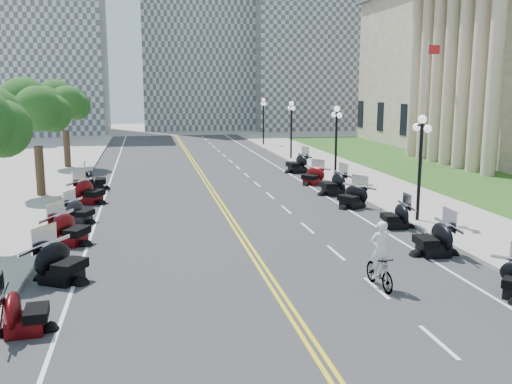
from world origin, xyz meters
TOP-DOWN VIEW (x-y plane):
  - ground at (0.00, 0.00)m, footprint 160.00×160.00m
  - road at (0.00, 10.00)m, footprint 16.00×90.00m
  - centerline_yellow_a at (-0.12, 10.00)m, footprint 0.12×90.00m
  - centerline_yellow_b at (0.12, 10.00)m, footprint 0.12×90.00m
  - edge_line_north at (6.40, 10.00)m, footprint 0.12×90.00m
  - edge_line_south at (-6.40, 10.00)m, footprint 0.12×90.00m
  - lane_dash_4 at (3.20, -8.00)m, footprint 0.12×2.00m
  - lane_dash_5 at (3.20, -4.00)m, footprint 0.12×2.00m
  - lane_dash_6 at (3.20, 0.00)m, footprint 0.12×2.00m
  - lane_dash_7 at (3.20, 4.00)m, footprint 0.12×2.00m
  - lane_dash_8 at (3.20, 8.00)m, footprint 0.12×2.00m
  - lane_dash_9 at (3.20, 12.00)m, footprint 0.12×2.00m
  - lane_dash_10 at (3.20, 16.00)m, footprint 0.12×2.00m
  - lane_dash_11 at (3.20, 20.00)m, footprint 0.12×2.00m
  - lane_dash_12 at (3.20, 24.00)m, footprint 0.12×2.00m
  - lane_dash_13 at (3.20, 28.00)m, footprint 0.12×2.00m
  - lane_dash_14 at (3.20, 32.00)m, footprint 0.12×2.00m
  - lane_dash_15 at (3.20, 36.00)m, footprint 0.12×2.00m
  - lane_dash_16 at (3.20, 40.00)m, footprint 0.12×2.00m
  - lane_dash_17 at (3.20, 44.00)m, footprint 0.12×2.00m
  - lane_dash_18 at (3.20, 48.00)m, footprint 0.12×2.00m
  - lane_dash_19 at (3.20, 52.00)m, footprint 0.12×2.00m
  - sidewalk_north at (10.50, 10.00)m, footprint 5.00×90.00m
  - sidewalk_south at (-10.50, 10.00)m, footprint 5.00×90.00m
  - lawn at (17.50, 18.00)m, footprint 9.00×60.00m
  - distant_block_a at (-18.00, 62.00)m, footprint 18.00×14.00m
  - distant_block_b at (4.00, 68.00)m, footprint 16.00×12.00m
  - distant_block_c at (22.00, 65.00)m, footprint 20.00×14.00m
  - street_lamp_2 at (8.60, 4.00)m, footprint 0.50×1.20m
  - street_lamp_3 at (8.60, 16.00)m, footprint 0.50×1.20m
  - street_lamp_4 at (8.60, 28.00)m, footprint 0.50×1.20m
  - street_lamp_5 at (8.60, 40.00)m, footprint 0.50×1.20m
  - flagpole at (18.00, 22.00)m, footprint 1.10×0.20m
  - tree_3 at (-10.00, 14.00)m, footprint 4.80×4.80m
  - tree_4 at (-10.00, 26.00)m, footprint 4.80×4.80m
  - motorcycle_n_5 at (6.76, -1.02)m, footprint 2.20×2.20m
  - motorcycle_n_6 at (7.15, 3.26)m, footprint 1.97×1.97m
  - motorcycle_n_7 at (6.77, 7.81)m, footprint 2.68×2.68m
  - motorcycle_n_8 at (6.95, 11.51)m, footprint 2.36×2.36m
  - motorcycle_n_9 at (6.78, 15.22)m, footprint 2.62×2.62m
  - motorcycle_n_10 at (7.15, 20.49)m, footprint 2.53×2.53m
  - motorcycle_s_4 at (-7.21, -5.41)m, footprint 2.01×2.01m
  - motorcycle_s_5 at (-6.81, -1.47)m, footprint 2.95×2.95m
  - motorcycle_s_6 at (-7.10, 3.18)m, footprint 2.78×2.78m
  - motorcycle_s_7 at (-7.13, 7.04)m, footprint 2.37×2.37m
  - motorcycle_s_8 at (-7.08, 11.65)m, footprint 2.89×2.89m
  - motorcycle_s_9 at (-7.12, 15.96)m, footprint 2.13×2.13m
  - bicycle at (3.28, -4.01)m, footprint 0.62×1.89m
  - cyclist_rider at (3.28, -4.01)m, footprint 0.69×0.45m

SIDE VIEW (x-z plane):
  - ground at x=0.00m, z-range 0.00..0.00m
  - road at x=0.00m, z-range 0.00..0.01m
  - centerline_yellow_a at x=-0.12m, z-range 0.01..0.01m
  - centerline_yellow_b at x=0.12m, z-range 0.01..0.01m
  - edge_line_north at x=6.40m, z-range 0.01..0.01m
  - edge_line_south at x=-6.40m, z-range 0.01..0.01m
  - lane_dash_4 at x=3.20m, z-range 0.01..0.01m
  - lane_dash_5 at x=3.20m, z-range 0.01..0.01m
  - lane_dash_6 at x=3.20m, z-range 0.01..0.01m
  - lane_dash_7 at x=3.20m, z-range 0.01..0.01m
  - lane_dash_8 at x=3.20m, z-range 0.01..0.01m
  - lane_dash_9 at x=3.20m, z-range 0.01..0.01m
  - lane_dash_10 at x=3.20m, z-range 0.01..0.01m
  - lane_dash_11 at x=3.20m, z-range 0.01..0.01m
  - lane_dash_12 at x=3.20m, z-range 0.01..0.01m
  - lane_dash_13 at x=3.20m, z-range 0.01..0.01m
  - lane_dash_14 at x=3.20m, z-range 0.01..0.01m
  - lane_dash_15 at x=3.20m, z-range 0.01..0.01m
  - lane_dash_16 at x=3.20m, z-range 0.01..0.01m
  - lane_dash_17 at x=3.20m, z-range 0.01..0.01m
  - lane_dash_18 at x=3.20m, z-range 0.01..0.01m
  - lane_dash_19 at x=3.20m, z-range 0.01..0.01m
  - lawn at x=17.50m, z-range 0.00..0.10m
  - sidewalk_north at x=10.50m, z-range 0.00..0.15m
  - sidewalk_south at x=-10.50m, z-range 0.00..0.15m
  - bicycle at x=3.28m, z-range 0.00..1.12m
  - motorcycle_s_7 at x=-7.13m, z-range 0.00..1.24m
  - motorcycle_n_6 at x=7.15m, z-range 0.00..1.29m
  - motorcycle_s_4 at x=-7.21m, z-range 0.00..1.31m
  - motorcycle_n_9 at x=6.78m, z-range 0.00..1.32m
  - motorcycle_n_7 at x=6.77m, z-range 0.00..1.39m
  - motorcycle_s_9 at x=-7.12m, z-range 0.00..1.43m
  - motorcycle_n_5 at x=6.76m, z-range 0.00..1.45m
  - motorcycle_s_6 at x=-7.10m, z-range 0.00..1.46m
  - motorcycle_s_8 at x=-7.08m, z-range 0.00..1.50m
  - motorcycle_s_5 at x=-6.81m, z-range 0.00..1.51m
  - motorcycle_n_8 at x=6.95m, z-range 0.00..1.53m
  - motorcycle_n_10 at x=7.15m, z-range 0.00..1.56m
  - cyclist_rider at x=3.28m, z-range 1.12..3.00m
  - street_lamp_2 at x=8.60m, z-range 0.15..5.05m
  - street_lamp_3 at x=8.60m, z-range 0.15..5.05m
  - street_lamp_4 at x=8.60m, z-range 0.15..5.05m
  - street_lamp_5 at x=8.60m, z-range 0.15..5.05m
  - tree_3 at x=-10.00m, z-range 0.15..9.35m
  - tree_4 at x=-10.00m, z-range 0.15..9.35m
  - flagpole at x=18.00m, z-range 0.00..10.00m
  - distant_block_c at x=22.00m, z-range 0.00..22.00m
  - distant_block_a at x=-18.00m, z-range 0.00..26.00m
  - distant_block_b at x=4.00m, z-range 0.00..30.00m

